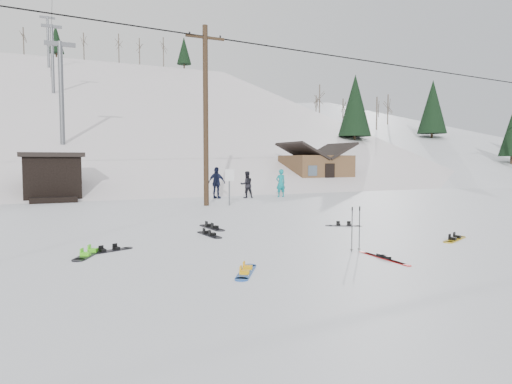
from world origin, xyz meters
name	(u,v)px	position (x,y,z in m)	size (l,w,h in m)	color
ground	(333,268)	(0.00, 0.00, 0.00)	(200.00, 200.00, 0.00)	white
ski_slope	(91,269)	(0.00, 55.00, -12.00)	(60.00, 75.00, 45.00)	white
ridge_right	(349,245)	(38.00, 50.00, -11.00)	(34.00, 85.00, 36.00)	white
treeline_right	(374,177)	(36.00, 42.00, 0.00)	(20.00, 60.00, 10.00)	black
treeline_crest	(73,172)	(0.00, 86.00, 0.00)	(50.00, 6.00, 10.00)	black
utility_pole	(206,113)	(2.00, 14.00, 4.68)	(2.00, 0.26, 9.00)	#3A2819
trail_sign	(229,181)	(3.10, 13.58, 1.27)	(0.50, 0.09, 1.85)	#595B60
lift_hut	(52,177)	(-5.00, 20.94, 1.36)	(3.40, 4.10, 2.75)	black
lift_tower_near	(61,87)	(-4.00, 30.00, 7.86)	(2.20, 0.36, 8.00)	#595B60
lift_tower_mid	(52,55)	(-4.00, 50.00, 14.36)	(2.20, 0.36, 8.00)	#595B60
lift_tower_far	(48,39)	(-4.00, 70.00, 20.86)	(2.20, 0.36, 8.00)	#595B60
cabin	(316,170)	(15.00, 24.00, 1.48)	(5.39, 4.40, 3.77)	brown
hero_snowboard	(246,271)	(-1.82, 0.46, 0.03)	(0.90, 1.25, 0.10)	blue
hero_skis	(384,258)	(1.63, 0.28, 0.03)	(0.15, 1.74, 0.09)	#AF1212
ski_poles	(356,229)	(1.57, 1.26, 0.59)	(0.31, 0.08, 1.14)	black
board_scatter_a	(109,250)	(-4.07, 3.94, 0.02)	(1.23, 0.63, 0.09)	black
board_scatter_b	(209,234)	(-0.94, 5.22, 0.03)	(0.37, 1.50, 0.11)	black
board_scatter_c	(89,254)	(-4.58, 3.71, 0.03)	(0.88, 1.46, 0.11)	black
board_scatter_d	(344,225)	(3.99, 5.08, 0.02)	(1.16, 0.74, 0.09)	black
board_scatter_e	(455,239)	(5.24, 1.41, 0.03)	(1.37, 0.78, 0.10)	gold
board_scatter_f	(212,227)	(-0.38, 6.57, 0.03)	(0.42, 1.67, 0.12)	black
skier_teal	(281,183)	(8.00, 17.16, 0.87)	(0.64, 0.42, 1.74)	#0C7B80
skier_dark	(247,185)	(5.76, 17.39, 0.82)	(0.80, 0.62, 1.64)	black
skier_pink	(304,179)	(12.90, 22.40, 0.83)	(1.08, 0.62, 1.67)	#E25071
skier_navy	(217,183)	(3.97, 17.80, 0.95)	(1.11, 0.46, 1.90)	#161C39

